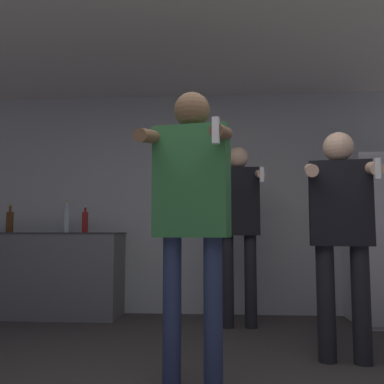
# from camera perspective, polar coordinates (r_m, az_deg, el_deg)

# --- Properties ---
(wall_back) EXTENTS (7.00, 0.06, 2.55)m
(wall_back) POSITION_cam_1_polar(r_m,az_deg,el_deg) (5.00, 3.39, -1.38)
(wall_back) COLOR #B2B7BC
(wall_back) RESTS_ON ground_plane
(ceiling_slab) EXTENTS (7.00, 3.51, 0.05)m
(ceiling_slab) POSITION_cam_1_polar(r_m,az_deg,el_deg) (3.83, 2.99, 20.14)
(ceiling_slab) COLOR silver
(ceiling_slab) RESTS_ON wall_back
(refrigerator) EXTENTS (0.62, 0.76, 1.71)m
(refrigerator) POSITION_cam_1_polar(r_m,az_deg,el_deg) (4.87, 23.91, -5.76)
(refrigerator) COLOR silver
(refrigerator) RESTS_ON ground_plane
(counter) EXTENTS (1.58, 0.57, 0.92)m
(counter) POSITION_cam_1_polar(r_m,az_deg,el_deg) (5.07, -18.31, -10.37)
(counter) COLOR slate
(counter) RESTS_ON ground_plane
(bottle_tall_gin) EXTENTS (0.07, 0.07, 0.30)m
(bottle_tall_gin) POSITION_cam_1_polar(r_m,az_deg,el_deg) (4.88, -14.08, -3.83)
(bottle_tall_gin) COLOR maroon
(bottle_tall_gin) RESTS_ON counter
(bottle_green_wine) EXTENTS (0.07, 0.07, 0.36)m
(bottle_green_wine) POSITION_cam_1_polar(r_m,az_deg,el_deg) (4.95, -16.39, -3.58)
(bottle_green_wine) COLOR silver
(bottle_green_wine) RESTS_ON counter
(bottle_dark_rum) EXTENTS (0.08, 0.08, 0.32)m
(bottle_dark_rum) POSITION_cam_1_polar(r_m,az_deg,el_deg) (5.22, -23.13, -3.63)
(bottle_dark_rum) COLOR #563314
(bottle_dark_rum) RESTS_ON counter
(person_woman_foreground) EXTENTS (0.55, 0.52, 1.78)m
(person_woman_foreground) POSITION_cam_1_polar(r_m,az_deg,el_deg) (2.56, -0.03, -1.24)
(person_woman_foreground) COLOR navy
(person_woman_foreground) RESTS_ON ground_plane
(person_man_side) EXTENTS (0.55, 0.48, 1.66)m
(person_man_side) POSITION_cam_1_polar(r_m,az_deg,el_deg) (3.30, 19.25, -4.01)
(person_man_side) COLOR black
(person_man_side) RESTS_ON ground_plane
(person_spectator_back) EXTENTS (0.47, 0.47, 1.78)m
(person_spectator_back) POSITION_cam_1_polar(r_m,az_deg,el_deg) (4.28, 6.22, -3.31)
(person_spectator_back) COLOR black
(person_spectator_back) RESTS_ON ground_plane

